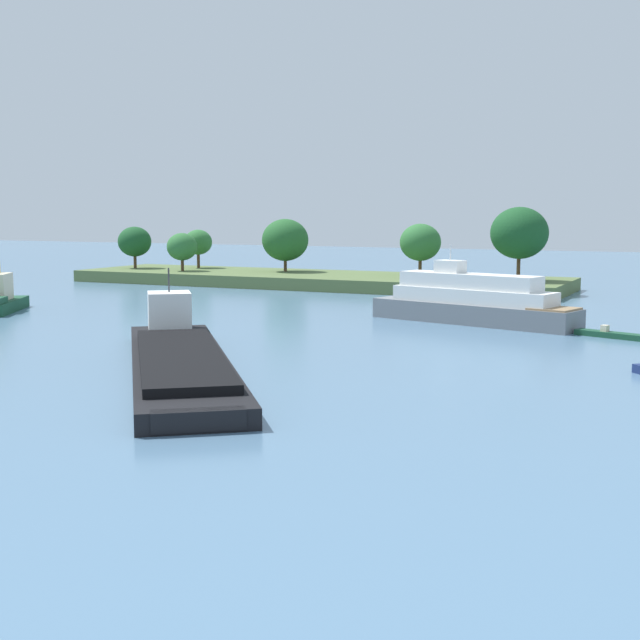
% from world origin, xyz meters
% --- Properties ---
extents(treeline_island, '(66.65, 16.86, 10.34)m').
position_xyz_m(treeline_island, '(-15.99, 79.96, 2.59)').
color(treeline_island, '#566B3D').
rests_on(treeline_island, ground).
extents(small_motorboat, '(5.74, 2.89, 0.94)m').
position_xyz_m(small_motorboat, '(25.11, 45.92, 0.24)').
color(small_motorboat, '#19472D').
rests_on(small_motorboat, ground).
extents(cargo_barge, '(22.81, 27.18, 5.63)m').
position_xyz_m(cargo_barge, '(3.01, 19.28, 0.88)').
color(cargo_barge, black).
rests_on(cargo_barge, ground).
extents(white_riverboat, '(19.50, 8.68, 6.88)m').
position_xyz_m(white_riverboat, '(12.94, 49.83, 1.91)').
color(white_riverboat, slate).
rests_on(white_riverboat, ground).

